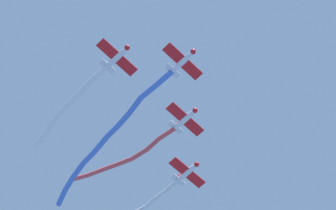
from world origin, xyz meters
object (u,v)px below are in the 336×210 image
Objects in this scene: airplane_lead at (183,61)px; airplane_left_wing at (185,119)px; airplane_slot at (187,172)px; airplane_right_wing at (117,57)px.

airplane_left_wing is at bearing 132.62° from airplane_lead.
airplane_lead is 1.00× the size of airplane_slot.
airplane_right_wing is 23.92m from airplane_slot.
airplane_left_wing is at bearing 89.87° from airplane_right_wing.
airplane_lead is 10.27m from airplane_left_wing.
airplane_left_wing reaches higher than airplane_slot.
airplane_lead is 20.55m from airplane_slot.
airplane_right_wing is 0.99× the size of airplane_slot.
airplane_slot is (-19.12, 14.37, -0.60)m from airplane_right_wing.
airplane_lead is at bearing -47.10° from airplane_slot.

